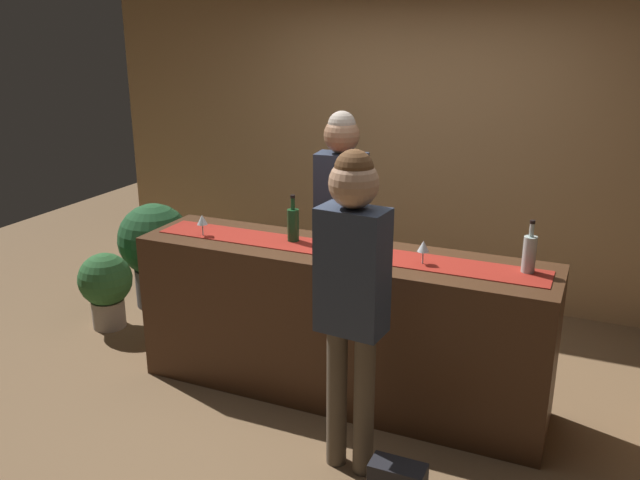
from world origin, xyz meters
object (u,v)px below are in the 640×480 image
object	(u,v)px
wine_glass_near_customer	(202,220)
wine_glass_mid_counter	(423,247)
wine_bottle_clear	(529,253)
customer_sipping	(352,281)
wine_bottle_green	(293,224)
potted_plant_tall	(155,247)
bartender	(341,207)
potted_plant_small	(106,285)

from	to	relation	value
wine_glass_near_customer	wine_glass_mid_counter	world-z (taller)	same
wine_bottle_clear	customer_sipping	bearing A→B (deg)	-135.19
wine_bottle_green	potted_plant_tall	size ratio (longest dim) A/B	0.34
wine_bottle_clear	wine_bottle_green	size ratio (longest dim) A/B	1.00
bartender	potted_plant_tall	size ratio (longest dim) A/B	1.98
wine_bottle_green	potted_plant_tall	world-z (taller)	wine_bottle_green
bartender	potted_plant_tall	bearing A→B (deg)	-10.32
bartender	customer_sipping	world-z (taller)	same
wine_glass_mid_counter	potted_plant_small	xyz separation A→B (m)	(-2.56, 0.23, -0.73)
wine_glass_mid_counter	potted_plant_small	world-z (taller)	wine_glass_mid_counter
wine_bottle_clear	wine_bottle_green	xyz separation A→B (m)	(-1.43, -0.03, 0.00)
wine_bottle_clear	potted_plant_small	world-z (taller)	wine_bottle_clear
wine_bottle_clear	bartender	size ratio (longest dim) A/B	0.17
wine_bottle_green	wine_glass_near_customer	size ratio (longest dim) A/B	2.10
wine_bottle_green	bartender	xyz separation A→B (m)	(0.11, 0.54, -0.01)
wine_bottle_clear	customer_sipping	world-z (taller)	customer_sipping
wine_glass_mid_counter	potted_plant_small	size ratio (longest dim) A/B	0.24
wine_bottle_green	wine_glass_near_customer	distance (m)	0.60
wine_glass_mid_counter	wine_glass_near_customer	bearing A→B (deg)	-177.90
wine_bottle_green	potted_plant_tall	distance (m)	1.85
wine_bottle_green	wine_glass_near_customer	bearing A→B (deg)	-167.17
wine_glass_mid_counter	potted_plant_small	bearing A→B (deg)	174.98
wine_bottle_green	customer_sipping	size ratio (longest dim) A/B	0.17
wine_glass_near_customer	customer_sipping	world-z (taller)	customer_sipping
wine_bottle_clear	wine_glass_near_customer	size ratio (longest dim) A/B	2.10
customer_sipping	potted_plant_tall	size ratio (longest dim) A/B	1.98
wine_glass_near_customer	customer_sipping	bearing A→B (deg)	-25.07
bartender	potted_plant_tall	xyz separation A→B (m)	(-1.72, 0.14, -0.58)
wine_bottle_clear	potted_plant_tall	world-z (taller)	wine_bottle_clear
wine_glass_mid_counter	bartender	world-z (taller)	bartender
wine_bottle_clear	wine_glass_mid_counter	world-z (taller)	wine_bottle_clear
customer_sipping	wine_bottle_clear	bearing A→B (deg)	50.08
potted_plant_small	wine_glass_near_customer	bearing A→B (deg)	-14.01
bartender	customer_sipping	size ratio (longest dim) A/B	1.00
wine_glass_mid_counter	potted_plant_tall	size ratio (longest dim) A/B	0.16
wine_bottle_clear	wine_glass_near_customer	distance (m)	2.02
wine_bottle_clear	potted_plant_small	xyz separation A→B (m)	(-3.13, 0.12, -0.74)
customer_sipping	potted_plant_small	world-z (taller)	customer_sipping
wine_bottle_green	bartender	world-z (taller)	bartender
wine_bottle_green	potted_plant_tall	xyz separation A→B (m)	(-1.62, 0.67, -0.58)
wine_bottle_green	wine_glass_mid_counter	xyz separation A→B (m)	(0.86, -0.08, -0.01)
wine_glass_mid_counter	potted_plant_tall	bearing A→B (deg)	163.08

